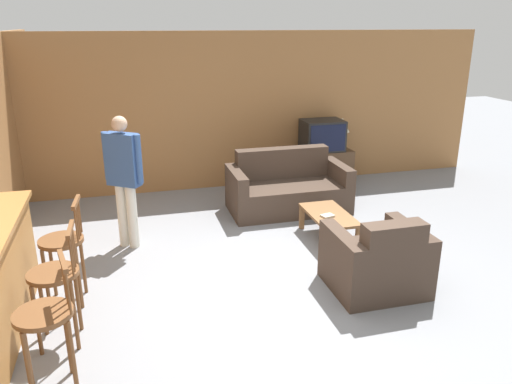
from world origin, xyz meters
TOP-DOWN VIEW (x-y plane):
  - ground_plane at (0.00, 0.00)m, footprint 24.00×24.00m
  - wall_back at (0.00, 3.75)m, footprint 9.40×0.08m
  - bar_chair_near at (-2.30, -0.96)m, footprint 0.52×0.52m
  - bar_chair_mid at (-2.30, -0.31)m, footprint 0.44×0.44m
  - bar_chair_far at (-2.30, 0.39)m, footprint 0.46×0.46m
  - couch_far at (0.70, 2.35)m, footprint 1.77×0.91m
  - armchair_near at (0.85, -0.20)m, footprint 0.96×0.86m
  - coffee_table at (0.87, 1.14)m, footprint 0.51×0.95m
  - tv_unit at (1.66, 3.37)m, footprint 1.03×0.54m
  - tv at (1.66, 3.37)m, footprint 0.69×0.51m
  - book_on_table at (0.81, 1.05)m, footprint 0.18×0.15m
  - table_lamp at (2.02, 3.37)m, footprint 0.26×0.26m
  - person_by_window at (-1.67, 1.62)m, footprint 0.45×0.37m

SIDE VIEW (x-z plane):
  - ground_plane at x=0.00m, z-range 0.00..0.00m
  - coffee_table at x=0.87m, z-range 0.12..0.49m
  - tv_unit at x=1.66m, z-range 0.00..0.62m
  - couch_far at x=0.70m, z-range -0.13..0.76m
  - armchair_near at x=0.85m, z-range -0.12..0.75m
  - book_on_table at x=0.81m, z-range 0.36..0.39m
  - bar_chair_near at x=-2.30m, z-range 0.06..1.15m
  - bar_chair_mid at x=-2.30m, z-range 0.06..1.15m
  - bar_chair_far at x=-2.30m, z-range 0.06..1.15m
  - tv at x=1.66m, z-range 0.62..1.15m
  - person_by_window at x=-1.67m, z-range 0.12..1.80m
  - table_lamp at x=2.02m, z-range 0.75..1.30m
  - wall_back at x=0.00m, z-range 0.00..2.60m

